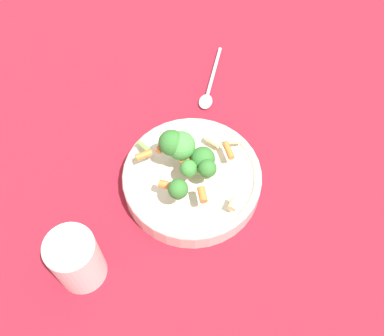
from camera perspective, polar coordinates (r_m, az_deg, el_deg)
name	(u,v)px	position (r m, az deg, el deg)	size (l,w,h in m)	color
ground_plane	(192,185)	(0.77, 0.00, -2.16)	(3.00, 3.00, 0.00)	maroon
bowl	(192,178)	(0.75, 0.00, -1.34)	(0.23, 0.23, 0.04)	beige
pasta_salad	(187,157)	(0.71, -0.58, 1.45)	(0.16, 0.19, 0.08)	#8CB766
cup	(76,259)	(0.68, -14.51, -11.13)	(0.07, 0.07, 0.11)	silver
spoon	(209,89)	(0.89, 2.18, 10.00)	(0.16, 0.04, 0.01)	silver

